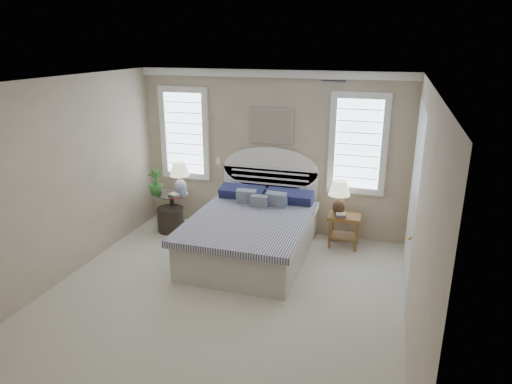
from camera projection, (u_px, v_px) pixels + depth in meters
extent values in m
cube|color=beige|center=(218.00, 303.00, 5.73)|extent=(4.50, 5.00, 0.01)
cube|color=white|center=(212.00, 83.00, 4.88)|extent=(4.50, 5.00, 0.01)
cube|color=#C9B597|center=(271.00, 153.00, 7.57)|extent=(4.50, 0.02, 2.70)
cube|color=#C9B597|center=(54.00, 184.00, 5.93)|extent=(0.02, 5.00, 2.70)
cube|color=#C9B597|center=(419.00, 223.00, 4.68)|extent=(0.02, 5.00, 2.70)
cube|color=white|center=(272.00, 74.00, 7.13)|extent=(4.50, 0.08, 0.12)
cube|color=#B2B2B2|center=(334.00, 81.00, 5.27)|extent=(0.30, 0.20, 0.02)
cube|color=white|center=(218.00, 161.00, 7.88)|extent=(0.08, 0.01, 0.12)
cube|color=#C7E3FC|center=(185.00, 133.00, 7.90)|extent=(0.90, 0.06, 1.60)
cube|color=#C7E3FC|center=(358.00, 144.00, 7.08)|extent=(0.90, 0.06, 1.60)
cube|color=silver|center=(271.00, 126.00, 7.39)|extent=(0.74, 0.04, 0.58)
cube|color=silver|center=(413.00, 200.00, 5.82)|extent=(0.02, 1.80, 2.40)
cube|color=beige|center=(250.00, 240.00, 6.85)|extent=(1.60, 2.10, 0.55)
cube|color=navy|center=(249.00, 222.00, 6.70)|extent=(1.72, 2.15, 0.10)
cube|color=white|center=(270.00, 200.00, 7.77)|extent=(1.62, 0.08, 1.10)
cube|color=#1C2147|center=(242.00, 193.00, 7.57)|extent=(0.75, 0.31, 0.23)
cube|color=#1C2147|center=(289.00, 197.00, 7.35)|extent=(0.75, 0.31, 0.23)
cube|color=#384F7F|center=(247.00, 199.00, 7.32)|extent=(0.33, 0.20, 0.34)
cube|color=#384F7F|center=(277.00, 202.00, 7.18)|extent=(0.33, 0.20, 0.34)
cube|color=#384F7F|center=(260.00, 204.00, 7.17)|extent=(0.28, 0.14, 0.29)
cylinder|color=black|center=(174.00, 226.00, 8.04)|extent=(0.32, 0.32, 0.03)
cylinder|color=black|center=(173.00, 211.00, 7.95)|extent=(0.08, 0.08, 0.60)
cylinder|color=silver|center=(172.00, 194.00, 7.85)|extent=(0.56, 0.56, 0.02)
cube|color=brown|center=(345.00, 217.00, 7.16)|extent=(0.50, 0.40, 0.06)
cube|color=brown|center=(344.00, 235.00, 7.26)|extent=(0.44, 0.34, 0.03)
cube|color=brown|center=(330.00, 234.00, 7.16)|extent=(0.04, 0.04, 0.47)
cube|color=brown|center=(332.00, 227.00, 7.43)|extent=(0.04, 0.04, 0.47)
cube|color=brown|center=(356.00, 237.00, 7.05)|extent=(0.04, 0.04, 0.47)
cube|color=brown|center=(357.00, 230.00, 7.32)|extent=(0.04, 0.04, 0.47)
cylinder|color=black|center=(171.00, 219.00, 7.84)|extent=(0.55, 0.55, 0.41)
cylinder|color=white|center=(181.00, 192.00, 7.85)|extent=(0.11, 0.11, 0.03)
ellipsoid|color=white|center=(180.00, 186.00, 7.82)|extent=(0.21, 0.21, 0.26)
cylinder|color=gold|center=(180.00, 178.00, 7.77)|extent=(0.03, 0.03, 0.09)
cylinder|color=black|center=(338.00, 213.00, 7.18)|extent=(0.11, 0.11, 0.03)
ellipsoid|color=black|center=(338.00, 207.00, 7.15)|extent=(0.21, 0.21, 0.26)
cylinder|color=gold|center=(339.00, 197.00, 7.10)|extent=(0.03, 0.03, 0.09)
imported|color=#2C6729|center=(156.00, 182.00, 7.72)|extent=(0.28, 0.28, 0.44)
cube|color=maroon|center=(174.00, 197.00, 7.64)|extent=(0.21, 0.18, 0.02)
cube|color=#2A5D7E|center=(174.00, 195.00, 7.63)|extent=(0.20, 0.17, 0.02)
cube|color=beige|center=(174.00, 194.00, 7.62)|extent=(0.19, 0.16, 0.02)
cube|color=maroon|center=(341.00, 217.00, 7.05)|extent=(0.18, 0.16, 0.02)
cube|color=#2A5D7E|center=(341.00, 215.00, 7.05)|extent=(0.17, 0.15, 0.02)
cube|color=beige|center=(341.00, 214.00, 7.04)|extent=(0.16, 0.14, 0.02)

